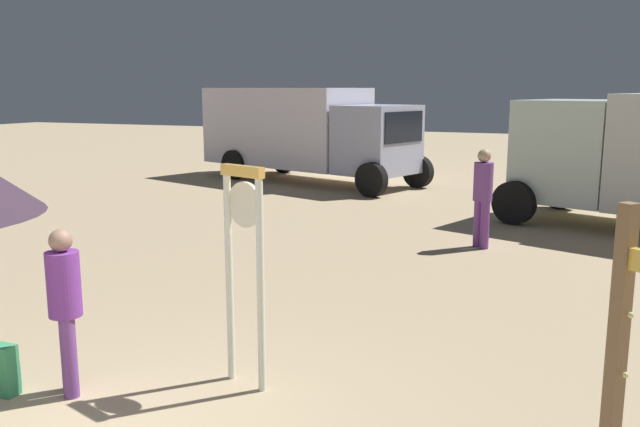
# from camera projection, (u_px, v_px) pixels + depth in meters

# --- Properties ---
(standing_clock) EXTENTS (0.50, 0.23, 2.09)m
(standing_clock) POSITION_uv_depth(u_px,v_px,m) (244.00, 251.00, 6.15)
(standing_clock) COLOR white
(standing_clock) RESTS_ON ground_plane
(person_near_clock) EXTENTS (0.30, 0.30, 1.55)m
(person_near_clock) POSITION_uv_depth(u_px,v_px,m) (65.00, 303.00, 6.02)
(person_near_clock) COLOR #774190
(person_near_clock) RESTS_ON ground_plane
(backpack) EXTENTS (0.27, 0.20, 0.48)m
(backpack) POSITION_uv_depth(u_px,v_px,m) (3.00, 370.00, 6.12)
(backpack) COLOR #3C9C62
(backpack) RESTS_ON ground_plane
(person_distant) EXTENTS (0.33, 0.33, 1.74)m
(person_distant) POSITION_uv_depth(u_px,v_px,m) (483.00, 193.00, 11.66)
(person_distant) COLOR #7A3D93
(person_distant) RESTS_ON ground_plane
(box_truck_far) EXTENTS (7.56, 4.50, 2.79)m
(box_truck_far) POSITION_uv_depth(u_px,v_px,m) (302.00, 130.00, 20.12)
(box_truck_far) COLOR silver
(box_truck_far) RESTS_ON ground_plane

